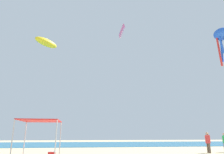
% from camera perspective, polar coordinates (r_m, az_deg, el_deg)
% --- Properties ---
extents(ocean_strip, '(110.00, 22.43, 0.03)m').
position_cam_1_polar(ocean_strip, '(39.84, -3.59, -17.86)').
color(ocean_strip, '#1E6B93').
rests_on(ocean_strip, ground).
extents(canopy_tent, '(2.64, 3.05, 2.55)m').
position_cam_1_polar(canopy_tent, '(15.57, -19.06, -11.70)').
color(canopy_tent, '#B2B2B7').
rests_on(canopy_tent, ground).
extents(person_central, '(0.43, 0.49, 1.82)m').
position_cam_1_polar(person_central, '(21.54, 24.84, -15.58)').
color(person_central, brown).
rests_on(person_central, ground).
extents(cooler_box, '(0.57, 0.37, 0.35)m').
position_cam_1_polar(cooler_box, '(17.48, -16.20, -19.60)').
color(cooler_box, red).
rests_on(cooler_box, ground).
extents(kite_octopus_blue, '(2.59, 2.59, 4.58)m').
position_cam_1_polar(kite_octopus_blue, '(28.21, 28.14, 9.93)').
color(kite_octopus_blue, blue).
extents(kite_inflatable_yellow, '(4.56, 4.74, 1.95)m').
position_cam_1_polar(kite_inflatable_yellow, '(41.26, -17.61, 9.03)').
color(kite_inflatable_yellow, yellow).
extents(kite_parafoil_pink, '(0.75, 3.45, 2.10)m').
position_cam_1_polar(kite_parafoil_pink, '(47.15, 2.71, 12.46)').
color(kite_parafoil_pink, pink).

